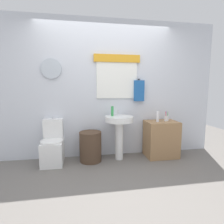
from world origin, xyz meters
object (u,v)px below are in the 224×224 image
toothbrush_cup (166,118)px  soap_bottle (112,111)px  wooden_cabinet (161,139)px  pedestal_sink (119,127)px  toilet (53,146)px  laundry_hamper (91,146)px  lotion_bottle (158,116)px

toothbrush_cup → soap_bottle: bearing=178.4°
wooden_cabinet → soap_bottle: soap_bottle is taller
pedestal_sink → soap_bottle: size_ratio=4.49×
toilet → wooden_cabinet: toilet is taller
laundry_hamper → soap_bottle: (0.41, 0.05, 0.63)m
soap_bottle → toothbrush_cup: 1.07m
pedestal_sink → soap_bottle: (-0.12, 0.05, 0.30)m
toilet → wooden_cabinet: bearing=-1.0°
soap_bottle → toothbrush_cup: bearing=-1.6°
soap_bottle → toilet: bearing=-179.2°
pedestal_sink → toothbrush_cup: 0.95m
laundry_hamper → soap_bottle: size_ratio=2.99×
lotion_bottle → toothbrush_cup: (0.21, 0.06, -0.05)m
toilet → toothbrush_cup: (2.13, -0.02, 0.45)m
laundry_hamper → toothbrush_cup: toothbrush_cup is taller
wooden_cabinet → toilet: bearing=179.0°
wooden_cabinet → toothbrush_cup: toothbrush_cup is taller
lotion_bottle → toothbrush_cup: bearing=16.1°
toilet → lotion_bottle: (1.92, -0.08, 0.50)m
laundry_hamper → pedestal_sink: (0.53, 0.00, 0.34)m
pedestal_sink → lotion_bottle: lotion_bottle is taller
soap_bottle → toothbrush_cup: soap_bottle is taller
toilet → pedestal_sink: (1.19, -0.04, 0.31)m
wooden_cabinet → lotion_bottle: (-0.10, -0.04, 0.45)m
wooden_cabinet → soap_bottle: size_ratio=3.82×
toothbrush_cup → laundry_hamper: bearing=-179.2°
wooden_cabinet → soap_bottle: 1.11m
toilet → pedestal_sink: 1.23m
lotion_bottle → soap_bottle: bearing=173.9°
pedestal_sink → soap_bottle: soap_bottle is taller
toilet → toothbrush_cup: bearing=-0.4°
pedestal_sink → wooden_cabinet: pedestal_sink is taller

